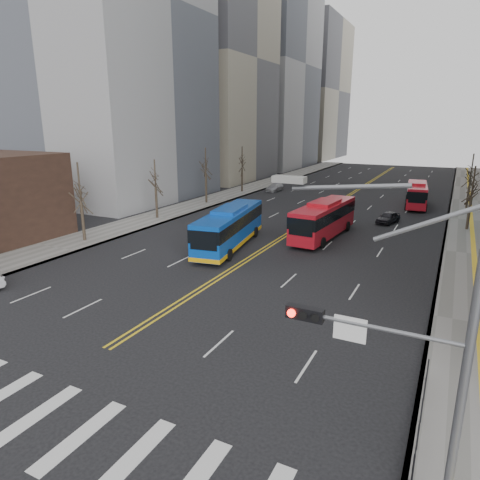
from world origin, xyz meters
name	(u,v)px	position (x,y,z in m)	size (l,w,h in m)	color
ground	(15,407)	(0.00, 0.00, 0.00)	(220.00, 220.00, 0.00)	black
sidewalk_left	(218,198)	(-16.50, 45.00, 0.07)	(5.00, 130.00, 0.15)	slate
crosswalk	(15,407)	(0.00, 0.00, 0.01)	(26.70, 4.00, 0.01)	silver
centerline	(346,197)	(0.00, 55.00, 0.01)	(0.55, 100.00, 0.01)	gold
office_towers	(376,39)	(0.12, 68.51, 23.92)	(83.00, 134.00, 58.00)	gray
signal_mast	(405,356)	(13.77, 2.00, 4.86)	(5.37, 0.37, 9.39)	slate
pedestrian_railing	(422,407)	(14.30, 6.00, 0.82)	(0.06, 6.06, 1.02)	black
street_trees	(243,177)	(-7.18, 34.55, 4.87)	(35.20, 47.20, 7.60)	#2D251B
blue_bus	(230,226)	(-3.07, 23.68, 1.87)	(4.55, 12.55, 3.57)	#0B42A6
red_bus_near	(324,217)	(3.49, 30.63, 1.99)	(3.44, 11.47, 3.59)	red
red_bus_far	(417,193)	(9.98, 51.73, 1.82)	(3.27, 10.37, 3.26)	red
car_dark_mid	(388,217)	(8.20, 39.79, 0.64)	(1.51, 3.76, 1.28)	black
car_silver	(275,187)	(-11.73, 55.35, 0.63)	(1.76, 4.32, 1.25)	#A4A4A9
car_dark_far	(418,189)	(9.20, 64.20, 0.58)	(1.94, 4.20, 1.17)	black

